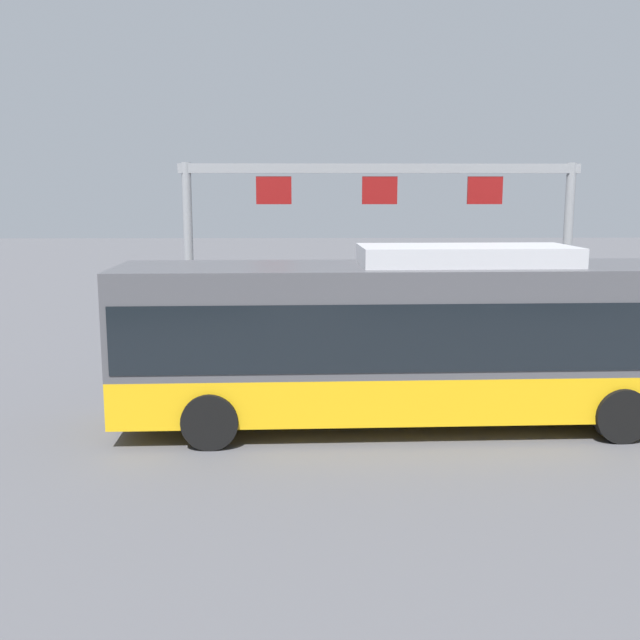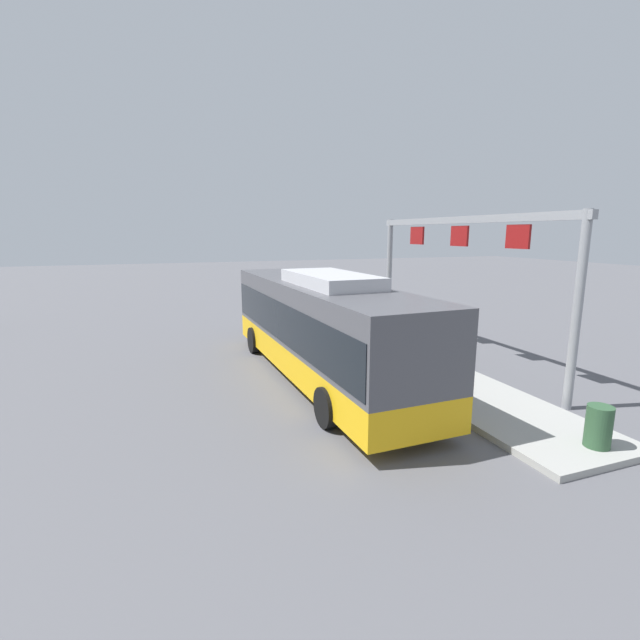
{
  "view_description": "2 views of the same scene",
  "coord_description": "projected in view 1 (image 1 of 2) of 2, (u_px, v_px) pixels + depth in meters",
  "views": [
    {
      "loc": [
        2.17,
        13.65,
        4.43
      ],
      "look_at": [
        1.85,
        -1.88,
        1.74
      ],
      "focal_mm": 41.14,
      "sensor_mm": 36.0,
      "label": 1
    },
    {
      "loc": [
        -12.91,
        4.75,
        4.61
      ],
      "look_at": [
        1.62,
        -0.62,
        1.58
      ],
      "focal_mm": 25.03,
      "sensor_mm": 36.0,
      "label": 2
    }
  ],
  "objects": [
    {
      "name": "person_waiting_far",
      "position": [
        401.0,
        332.0,
        18.08
      ],
      "size": [
        0.53,
        0.61,
        1.67
      ],
      "rotation": [
        0.0,
        0.0,
        1.03
      ],
      "color": "maroon",
      "rests_on": "platform_curb"
    },
    {
      "name": "person_waiting_near",
      "position": [
        237.0,
        347.0,
        17.06
      ],
      "size": [
        0.38,
        0.56,
        1.67
      ],
      "rotation": [
        0.0,
        0.0,
        1.71
      ],
      "color": "maroon",
      "rests_on": "ground"
    },
    {
      "name": "ground_plane",
      "position": [
        417.0,
        424.0,
        14.24
      ],
      "size": [
        120.0,
        120.0,
        0.0
      ],
      "primitive_type": "plane",
      "color": "#56565B"
    },
    {
      "name": "person_boarding",
      "position": [
        268.0,
        341.0,
        17.8
      ],
      "size": [
        0.36,
        0.53,
        1.67
      ],
      "rotation": [
        0.0,
        0.0,
        1.52
      ],
      "color": "#334C8C",
      "rests_on": "ground"
    },
    {
      "name": "platform_curb",
      "position": [
        492.0,
        376.0,
        17.7
      ],
      "size": [
        10.0,
        2.8,
        0.16
      ],
      "primitive_type": "cube",
      "color": "#9E9E99",
      "rests_on": "ground"
    },
    {
      "name": "bus_main",
      "position": [
        419.0,
        333.0,
        13.93
      ],
      "size": [
        11.45,
        2.93,
        3.46
      ],
      "rotation": [
        0.0,
        0.0,
        0.03
      ],
      "color": "#EAAD14",
      "rests_on": "ground"
    },
    {
      "name": "person_waiting_mid",
      "position": [
        372.0,
        338.0,
        17.27
      ],
      "size": [
        0.42,
        0.57,
        1.67
      ],
      "rotation": [
        0.0,
        0.0,
        1.35
      ],
      "color": "maroon",
      "rests_on": "platform_curb"
    },
    {
      "name": "platform_sign_gantry",
      "position": [
        379.0,
        218.0,
        18.83
      ],
      "size": [
        10.23,
        0.24,
        5.2
      ],
      "color": "gray",
      "rests_on": "ground"
    }
  ]
}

